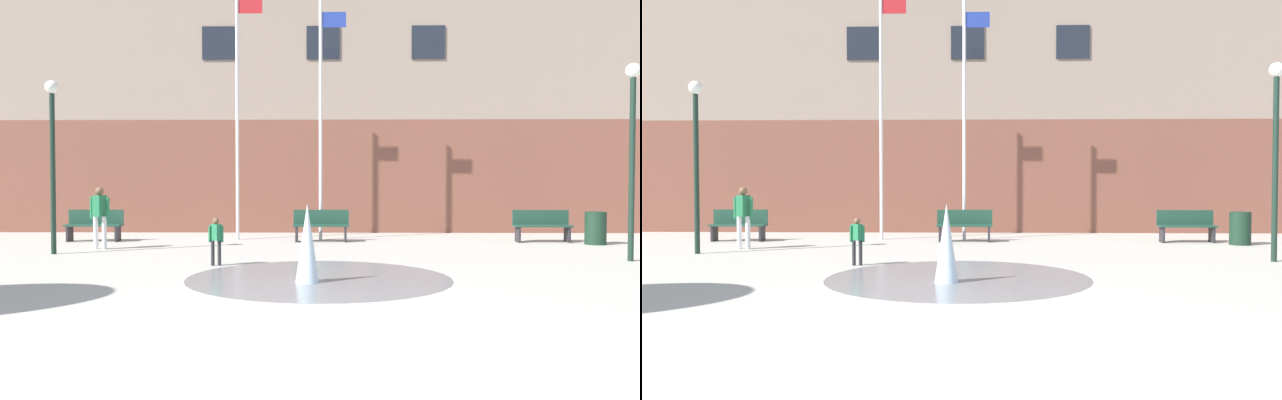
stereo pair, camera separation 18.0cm
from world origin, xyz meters
TOP-DOWN VIEW (x-y plane):
  - ground_plane at (0.00, 0.00)m, footprint 100.00×100.00m
  - library_building at (0.00, 17.07)m, footprint 36.00×6.05m
  - splash_fountain at (-0.05, 3.98)m, footprint 4.75×4.75m
  - park_bench_far_left at (-6.57, 10.98)m, footprint 1.60×0.44m
  - park_bench_left_of_flagpoles at (-0.01, 11.00)m, footprint 1.60×0.44m
  - park_bench_under_left_flagpole at (6.29, 10.98)m, footprint 1.60×0.44m
  - child_running at (-2.09, 5.87)m, footprint 0.31×0.23m
  - adult_in_red at (-5.63, 8.87)m, footprint 0.50×0.38m
  - flagpole_left at (-2.48, 11.58)m, footprint 0.80×0.10m
  - flagpole_right at (-0.01, 11.58)m, footprint 0.80×0.10m
  - lamp_post_left_lane at (-6.35, 7.82)m, footprint 0.32×0.32m
  - lamp_post_right_lane at (6.80, 6.75)m, footprint 0.32×0.32m
  - trash_can at (7.54, 10.32)m, footprint 0.56×0.56m

SIDE VIEW (x-z plane):
  - ground_plane at x=0.00m, z-range 0.00..0.00m
  - splash_fountain at x=-0.05m, z-range -0.29..1.07m
  - trash_can at x=7.54m, z-range 0.00..0.90m
  - park_bench_far_left at x=-6.57m, z-range 0.02..0.93m
  - park_bench_left_of_flagpoles at x=-0.01m, z-range 0.02..0.93m
  - park_bench_under_left_flagpole at x=6.29m, z-range 0.02..0.93m
  - child_running at x=-2.09m, z-range 0.09..1.07m
  - adult_in_red at x=-5.63m, z-range 0.14..1.73m
  - lamp_post_left_lane at x=-6.35m, z-range 0.61..4.74m
  - lamp_post_right_lane at x=6.80m, z-range 0.62..4.91m
  - flagpole_right at x=-0.01m, z-range 0.24..7.35m
  - flagpole_left at x=-2.48m, z-range 0.24..7.77m
  - library_building at x=0.00m, z-range 0.00..8.45m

